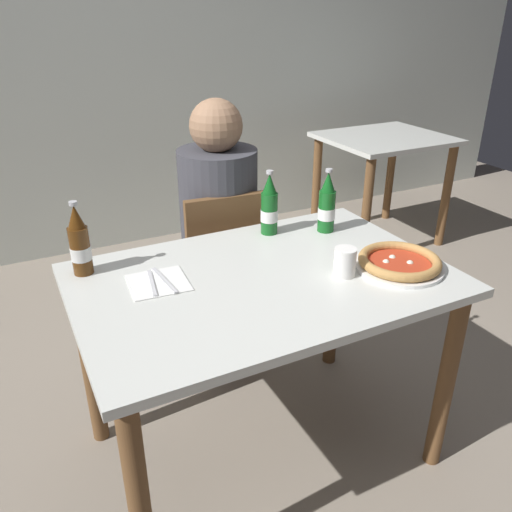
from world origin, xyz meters
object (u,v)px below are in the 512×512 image
Objects in this scene: chair_behind_table at (224,266)px; dining_table_background at (383,159)px; pizza_margherita_near at (399,263)px; beer_bottle_center at (269,207)px; beer_bottle_left at (327,205)px; beer_bottle_right at (80,244)px; diner_seated at (220,241)px; paper_cup at (345,262)px; dining_table_main at (263,306)px; napkin_with_cutlery at (158,282)px.

dining_table_background is (1.54, 0.79, 0.11)m from chair_behind_table.
pizza_margherita_near is 1.18× the size of beer_bottle_center.
beer_bottle_center is at bearing 158.70° from beer_bottle_left.
beer_bottle_left is 0.91m from beer_bottle_right.
beer_bottle_left and beer_bottle_center have the same top height.
chair_behind_table is at bearing -97.03° from diner_seated.
pizza_margherita_near is at bearing -12.36° from paper_cup.
beer_bottle_center is at bearing 106.93° from chair_behind_table.
beer_bottle_left reaches higher than dining_table_main.
dining_table_background is at bearing 51.63° from pizza_margherita_near.
beer_bottle_left is at bearing -58.85° from diner_seated.
napkin_with_cutlery is at bearing 54.09° from chair_behind_table.
chair_behind_table is 0.80m from beer_bottle_right.
napkin_with_cutlery is at bearing 161.55° from dining_table_main.
beer_bottle_right is (-0.94, 0.44, 0.08)m from pizza_margherita_near.
chair_behind_table is at bearing 78.83° from dining_table_main.
diner_seated is (0.13, 0.66, -0.05)m from dining_table_main.
dining_table_background is 4.15× the size of napkin_with_cutlery.
paper_cup is (0.24, -0.11, 0.16)m from dining_table_main.
pizza_margherita_near is at bearing -84.27° from beer_bottle_left.
paper_cup is (-0.19, 0.04, 0.03)m from pizza_margherita_near.
diner_seated is 0.89m from pizza_margherita_near.
pizza_margherita_near is at bearing -62.10° from beer_bottle_center.
chair_behind_table reaches higher than dining_table_main.
dining_table_background is (1.54, 0.74, 0.01)m from diner_seated.
beer_bottle_left is 0.22m from beer_bottle_center.
diner_seated reaches higher than napkin_with_cutlery.
beer_bottle_right is at bearing -152.80° from dining_table_background.
dining_table_main is 4.86× the size of beer_bottle_right.
paper_cup is at bearing -28.02° from beer_bottle_right.
diner_seated is at bearing 99.30° from beer_bottle_center.
beer_bottle_left and beer_bottle_right have the same top height.
beer_bottle_left reaches higher than napkin_with_cutlery.
beer_bottle_right is at bearing 137.60° from napkin_with_cutlery.
beer_bottle_left is (0.26, -0.44, 0.27)m from diner_seated.
diner_seated is 4.13× the size of pizza_margherita_near.
beer_bottle_left is at bearing 129.97° from chair_behind_table.
pizza_margherita_near reaches higher than dining_table_background.
beer_bottle_right is 1.28× the size of napkin_with_cutlery.
napkin_with_cutlery is (0.20, -0.18, -0.10)m from beer_bottle_right.
napkin_with_cutlery is at bearing 160.63° from pizza_margherita_near.
beer_bottle_left is 1.00× the size of beer_bottle_center.
napkin_with_cutlery is 0.60m from paper_cup.
beer_bottle_center reaches higher than napkin_with_cutlery.
dining_table_background is at bearing 36.63° from beer_bottle_center.
beer_bottle_center and beer_bottle_right have the same top height.
beer_bottle_center is 0.42m from paper_cup.
dining_table_main is at bearing -18.45° from napkin_with_cutlery.
dining_table_main is at bearing 159.96° from pizza_margherita_near.
chair_behind_table is at bearing 49.06° from napkin_with_cutlery.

